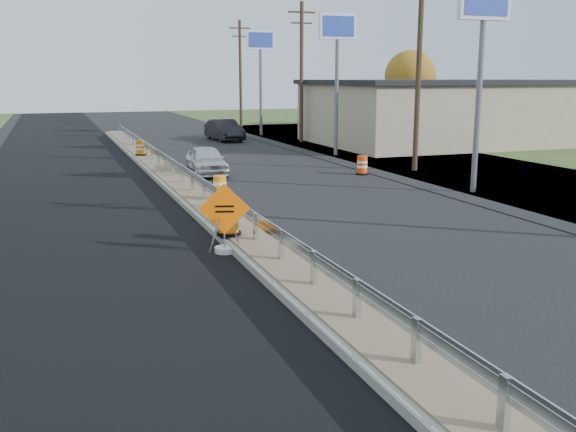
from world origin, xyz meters
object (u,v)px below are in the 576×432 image
object	(u,v)px
barrel_median_far	(140,148)
car_dark_mid	(224,130)
car_silver	(207,160)
barrel_median_mid	(220,188)
caution_sign	(225,235)
barrel_median_near	(228,218)
barrel_shoulder_near	(362,166)

from	to	relation	value
barrel_median_far	car_dark_mid	size ratio (longest dim) A/B	0.18
car_dark_mid	car_silver	bearing A→B (deg)	-112.78
barrel_median_mid	car_silver	size ratio (longest dim) A/B	0.21
caution_sign	barrel_median_mid	size ratio (longest dim) A/B	2.21
barrel_median_mid	car_dark_mid	world-z (taller)	car_dark_mid
barrel_median_near	barrel_shoulder_near	xyz separation A→B (m)	(9.13, 10.10, -0.29)
caution_sign	barrel_shoulder_near	xyz separation A→B (m)	(9.48, 11.04, -0.05)
barrel_median_far	barrel_shoulder_near	xyz separation A→B (m)	(8.90, -9.27, -0.21)
barrel_shoulder_near	car_silver	world-z (taller)	car_silver
caution_sign	barrel_median_mid	distance (m)	6.35
barrel_median_mid	car_dark_mid	bearing A→B (deg)	74.90
barrel_median_mid	car_dark_mid	xyz separation A→B (m)	(6.22, 23.05, 0.13)
barrel_median_mid	car_silver	distance (m)	7.48
barrel_median_mid	barrel_median_far	size ratio (longest dim) A/B	1.00
barrel_median_far	barrel_shoulder_near	distance (m)	12.85
caution_sign	barrel_median_near	distance (m)	1.03
barrel_median_mid	car_silver	world-z (taller)	car_silver
barrel_shoulder_near	barrel_median_mid	bearing A→B (deg)	-148.80
barrel_median_near	barrel_median_mid	bearing A→B (deg)	78.15
barrel_median_far	car_silver	distance (m)	7.08
car_silver	car_dark_mid	world-z (taller)	car_dark_mid
barrel_median_far	barrel_shoulder_near	bearing A→B (deg)	-46.15
barrel_median_far	car_silver	bearing A→B (deg)	-72.51
barrel_median_near	car_silver	bearing A→B (deg)	79.45
caution_sign	car_dark_mid	bearing A→B (deg)	91.29
car_silver	car_dark_mid	bearing A→B (deg)	75.40
barrel_median_far	car_dark_mid	world-z (taller)	car_dark_mid
barrel_median_near	car_silver	world-z (taller)	car_silver
barrel_median_near	barrel_median_far	xyz separation A→B (m)	(0.22, 19.37, -0.08)
barrel_shoulder_near	car_dark_mid	size ratio (longest dim) A/B	0.19
barrel_median_mid	barrel_median_near	bearing A→B (deg)	-101.85
barrel_median_near	barrel_median_far	world-z (taller)	barrel_median_near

